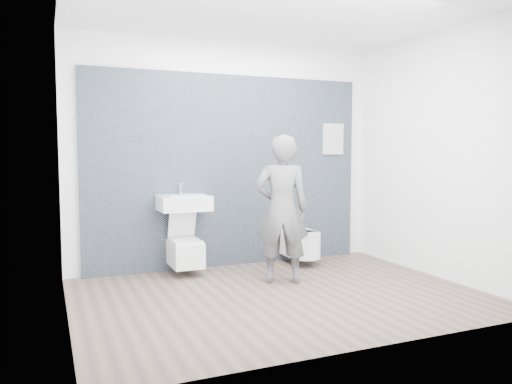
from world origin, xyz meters
name	(u,v)px	position (x,y,z in m)	size (l,w,h in m)	color
ground	(279,295)	(0.00, 0.00, 0.00)	(4.00, 4.00, 0.00)	brown
room_shell	(280,122)	(0.00, 0.00, 1.74)	(4.00, 4.00, 4.00)	white
tile_wall	(230,265)	(0.00, 1.47, 0.00)	(3.60, 0.06, 2.40)	black
washbasin	(184,202)	(-0.65, 1.22, 0.85)	(0.59, 0.44, 0.44)	white
toilet_square	(185,251)	(-0.65, 1.19, 0.27)	(0.35, 0.50, 0.66)	white
toilet_rounded	(302,244)	(0.86, 1.13, 0.27)	(0.36, 0.62, 0.33)	white
info_placard	(332,256)	(1.49, 1.43, 0.00)	(0.31, 0.03, 0.42)	white
visitor	(282,209)	(0.24, 0.45, 0.81)	(0.59, 0.39, 1.63)	#5E5E63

